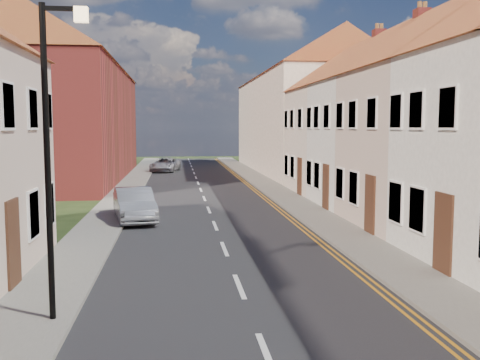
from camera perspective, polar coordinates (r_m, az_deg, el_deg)
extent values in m
cube|color=black|center=(20.87, -2.67, -4.91)|extent=(7.00, 90.00, 0.02)
cube|color=gray|center=(21.01, -14.77, -4.88)|extent=(1.80, 90.00, 0.12)
cube|color=gray|center=(21.62, 9.07, -4.47)|extent=(1.80, 90.00, 0.12)
cube|color=#C9AD9F|center=(22.17, 22.28, 3.08)|extent=(8.00, 5.80, 6.00)
cube|color=white|center=(27.02, 16.71, 3.65)|extent=(8.00, 5.00, 6.00)
cube|color=maroon|center=(25.65, 18.80, 15.16)|extent=(0.60, 0.60, 1.60)
cube|color=#F8E5D0|center=(32.04, 12.85, 4.02)|extent=(8.00, 5.80, 6.00)
cube|color=maroon|center=(30.19, 14.59, 13.79)|extent=(0.60, 0.60, 1.60)
cube|color=#F8E5D0|center=(46.72, 6.54, 5.82)|extent=(8.00, 24.00, 8.00)
cube|color=maroon|center=(41.21, -17.87, 5.61)|extent=(8.00, 24.00, 8.00)
cylinder|color=black|center=(10.76, -19.84, 1.52)|extent=(0.12, 0.12, 6.00)
cube|color=black|center=(10.89, -18.50, 16.95)|extent=(0.70, 0.08, 0.08)
cube|color=#FFD899|center=(10.81, -16.59, 16.55)|extent=(0.25, 0.15, 0.28)
imported|color=#9999A0|center=(22.28, -11.21, -2.59)|extent=(2.16, 4.32, 1.36)
imported|color=#A0A1A7|center=(46.42, -7.99, 1.62)|extent=(2.81, 4.73, 1.23)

